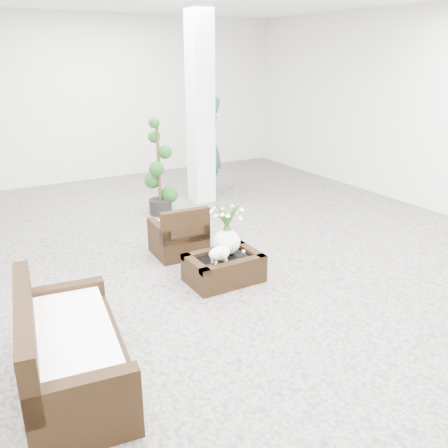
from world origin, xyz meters
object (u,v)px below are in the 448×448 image
armchair (178,229)px  loveseat (72,340)px  coffee_table (224,269)px  topiary (159,168)px

armchair → loveseat: 2.92m
coffee_table → armchair: 1.10m
loveseat → topiary: bearing=-24.7°
coffee_table → topiary: bearing=82.6°
armchair → topiary: topiary is taller
coffee_table → armchair: size_ratio=1.23×
loveseat → coffee_table: bearing=-55.5°
loveseat → topiary: 4.66m
armchair → topiary: (0.49, 1.78, 0.47)m
armchair → loveseat: (-1.98, -2.14, 0.07)m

